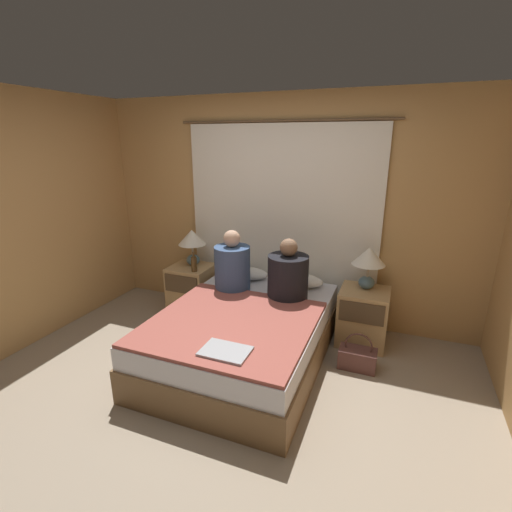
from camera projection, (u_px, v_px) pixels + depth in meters
ground_plane at (210, 404)px, 2.96m from camera, size 16.00×16.00×0.00m
wall_back at (282, 211)px, 4.19m from camera, size 4.44×0.06×2.50m
curtain_panel at (280, 224)px, 4.18m from camera, size 2.39×0.02×2.22m
bed at (245, 335)px, 3.51m from camera, size 1.43×1.98×0.50m
nightstand_left at (192, 289)px, 4.50m from camera, size 0.48×0.47×0.58m
nightstand_right at (363, 316)px, 3.79m from camera, size 0.48×0.47×0.58m
lamp_left at (192, 241)px, 4.37m from camera, size 0.33×0.33×0.43m
lamp_right at (369, 260)px, 3.67m from camera, size 0.33×0.33×0.43m
pillow_left at (247, 273)px, 4.24m from camera, size 0.50×0.29×0.12m
pillow_right at (300, 280)px, 4.02m from camera, size 0.50×0.29×0.12m
blanket_on_bed at (232, 323)px, 3.19m from camera, size 1.37×1.36×0.03m
person_left_in_bed at (232, 266)px, 3.86m from camera, size 0.37×0.37×0.64m
person_right_in_bed at (288, 275)px, 3.66m from camera, size 0.40×0.40×0.61m
beer_bottle_on_left_stand at (194, 264)px, 4.22m from camera, size 0.07×0.07×0.23m
laptop_on_bed at (225, 351)px, 2.71m from camera, size 0.36×0.25×0.02m
handbag_on_floor at (357, 358)px, 3.41m from camera, size 0.34×0.19×0.35m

